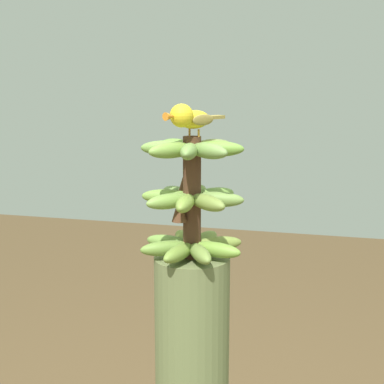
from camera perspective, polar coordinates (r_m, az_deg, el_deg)
banana_bunch at (r=1.35m, az=-0.04°, el=-0.61°), size 0.26×0.26×0.29m
perched_bird at (r=1.31m, az=-0.27°, el=7.41°), size 0.11×0.18×0.08m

